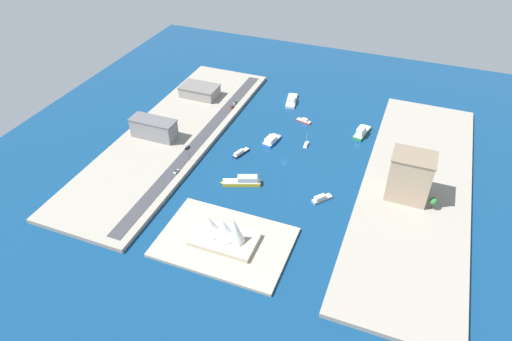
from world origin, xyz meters
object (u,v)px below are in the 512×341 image
at_px(yacht_sleek_gray, 321,198).
at_px(warehouse_low_gray, 154,128).
at_px(pickup_red, 232,107).
at_px(van_white, 176,171).
at_px(sedan_silver, 235,102).
at_px(apartment_midrise_tan, 410,176).
at_px(catamaran_blue, 271,140).
at_px(sailboat_small_white, 306,144).
at_px(carpark_squat_concrete, 200,91).
at_px(opera_landmark, 223,232).
at_px(ferry_green_doubledeck, 362,132).
at_px(suv_black, 187,147).
at_px(patrol_launch_navy, 241,153).
at_px(tugboat_red, 304,121).
at_px(ferry_white_commuter, 292,100).
at_px(traffic_light_waterfront, 190,156).
at_px(ferry_yellow_fast, 243,181).

height_order(yacht_sleek_gray, warehouse_low_gray, warehouse_low_gray).
distance_m(pickup_red, van_white, 97.55).
bearing_deg(sedan_silver, apartment_midrise_tan, 154.44).
bearing_deg(catamaran_blue, van_white, 53.37).
bearing_deg(sailboat_small_white, carpark_squat_concrete, -18.62).
relative_size(sailboat_small_white, opera_landmark, 0.29).
relative_size(ferry_green_doubledeck, pickup_red, 5.11).
bearing_deg(sedan_silver, yacht_sleek_gray, 137.44).
height_order(suv_black, van_white, van_white).
relative_size(ferry_green_doubledeck, carpark_squat_concrete, 0.75).
distance_m(catamaran_blue, yacht_sleek_gray, 75.52).
bearing_deg(sailboat_small_white, ferry_green_doubledeck, -140.58).
distance_m(patrol_launch_navy, suv_black, 40.45).
height_order(tugboat_red, suv_black, suv_black).
bearing_deg(ferry_white_commuter, ferry_green_doubledeck, 156.01).
bearing_deg(apartment_midrise_tan, patrol_launch_navy, -3.79).
bearing_deg(sedan_silver, suv_black, 85.82).
xyz_separation_m(patrol_launch_navy, opera_landmark, (-25.80, 87.50, 7.67)).
relative_size(patrol_launch_navy, sedan_silver, 3.22).
height_order(catamaran_blue, ferry_white_commuter, ferry_white_commuter).
bearing_deg(warehouse_low_gray, ferry_white_commuter, -130.19).
xyz_separation_m(sailboat_small_white, sedan_silver, (75.62, -36.43, 3.09)).
xyz_separation_m(yacht_sleek_gray, suv_black, (108.72, -17.36, 2.35)).
distance_m(ferry_white_commuter, suv_black, 113.18).
height_order(sailboat_small_white, sedan_silver, sailboat_small_white).
xyz_separation_m(yacht_sleek_gray, sedan_silver, (103.07, -94.65, 2.39)).
bearing_deg(ferry_green_doubledeck, patrol_launch_navy, 36.82).
bearing_deg(ferry_white_commuter, tugboat_red, 125.20).
distance_m(tugboat_red, suv_black, 101.38).
bearing_deg(suv_black, traffic_light_waterfront, 124.87).
xyz_separation_m(ferry_yellow_fast, traffic_light_waterfront, (45.00, -7.27, 4.69)).
bearing_deg(suv_black, warehouse_low_gray, -9.73).
height_order(tugboat_red, ferry_green_doubledeck, ferry_green_doubledeck).
height_order(yacht_sleek_gray, sedan_silver, sedan_silver).
bearing_deg(patrol_launch_navy, apartment_midrise_tan, 176.21).
relative_size(sailboat_small_white, yacht_sleek_gray, 0.81).
bearing_deg(carpark_squat_concrete, tugboat_red, 177.44).
bearing_deg(tugboat_red, apartment_midrise_tan, 142.15).
bearing_deg(van_white, suv_black, -76.94).
distance_m(yacht_sleek_gray, traffic_light_waterfront, 99.59).
xyz_separation_m(yacht_sleek_gray, ferry_white_commuter, (58.75, -118.90, 0.54)).
distance_m(patrol_launch_navy, traffic_light_waterfront, 39.03).
bearing_deg(tugboat_red, warehouse_low_gray, 34.03).
bearing_deg(ferry_green_doubledeck, ferry_yellow_fast, 55.23).
bearing_deg(sedan_silver, sailboat_small_white, 154.28).
distance_m(tugboat_red, sedan_silver, 64.25).
height_order(carpark_squat_concrete, warehouse_low_gray, warehouse_low_gray).
relative_size(ferry_green_doubledeck, yacht_sleek_gray, 1.77).
height_order(tugboat_red, ferry_white_commuter, ferry_white_commuter).
relative_size(ferry_yellow_fast, ferry_green_doubledeck, 1.12).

